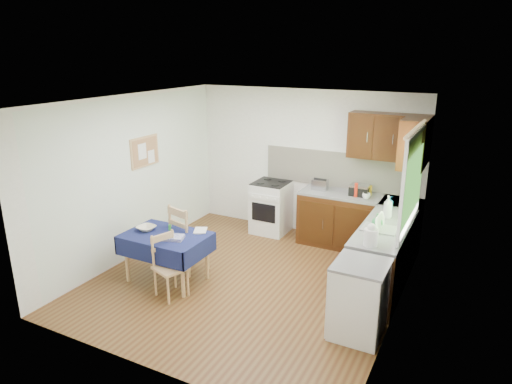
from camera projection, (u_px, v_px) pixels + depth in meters
The scene contains 33 objects.
floor at pixel (248, 280), 6.43m from camera, with size 4.20×4.20×0.00m, color #502D15.
ceiling at pixel (247, 101), 5.68m from camera, with size 4.00×4.20×0.02m, color white.
wall_back at pixel (305, 163), 7.84m from camera, with size 4.00×0.02×2.50m, color silver.
wall_front at pixel (142, 257), 4.27m from camera, with size 4.00×0.02×2.50m, color silver.
wall_left at pixel (132, 178), 6.93m from camera, with size 0.02×4.20×2.50m, color white.
wall_right at pixel (402, 221), 5.18m from camera, with size 0.02×4.20×2.50m, color silver.
base_cabinets at pixel (368, 238), 6.78m from camera, with size 1.90×2.30×0.86m.
worktop_back at pixel (359, 197), 7.24m from camera, with size 1.90×0.60×0.04m, color #5E5F63.
worktop_right at pixel (385, 227), 5.98m from camera, with size 0.60×1.70×0.04m, color #5E5F63.
worktop_corner at pixel (402, 203), 6.95m from camera, with size 0.60×0.60×0.04m, color #5E5F63.
splashback at pixel (341, 170), 7.56m from camera, with size 2.70×0.02×0.60m, color #F1E4CC.
upper_cabinets at pixel (396, 139), 6.74m from camera, with size 1.20×0.85×0.70m.
stove at pixel (271, 207), 8.04m from camera, with size 0.60×0.61×0.92m.
window at pixel (413, 172), 5.67m from camera, with size 0.04×1.48×1.26m.
fridge at pixel (359, 300), 5.09m from camera, with size 0.58×0.60×0.89m.
corkboard at pixel (145, 152), 7.07m from camera, with size 0.04×0.62×0.47m.
dining_table at pixel (166, 241), 6.28m from camera, with size 1.14×0.78×0.69m.
chair_far at pixel (187, 236), 6.57m from camera, with size 0.55×0.55×1.01m.
chair_near at pixel (169, 264), 5.93m from camera, with size 0.48×0.48×0.85m.
toaster at pixel (320, 184), 7.50m from camera, with size 0.25×0.15×0.19m.
sandwich_press at pixel (360, 190), 7.22m from camera, with size 0.30×0.26×0.17m.
sauce_bottle at pixel (356, 190), 7.12m from camera, with size 0.05×0.05×0.23m, color red.
yellow_packet at pixel (368, 190), 7.23m from camera, with size 0.12×0.08×0.16m, color gold.
dish_rack at pixel (379, 228), 5.85m from camera, with size 0.43×0.33×0.21m.
kettle at pixel (371, 236), 5.34m from camera, with size 0.17×0.17×0.28m.
cup at pixel (366, 196), 7.05m from camera, with size 0.12×0.12×0.09m, color white.
soap_bottle_a at pixel (388, 207), 6.20m from camera, with size 0.12×0.13×0.32m, color white.
soap_bottle_b at pixel (389, 202), 6.63m from camera, with size 0.08×0.08×0.18m, color #217DC3.
soap_bottle_c at pixel (377, 221), 5.90m from camera, with size 0.15×0.15×0.19m, color #25873F.
plate_bowl at pixel (146, 228), 6.38m from camera, with size 0.25×0.25×0.06m, color beige.
book at pixel (194, 230), 6.36m from camera, with size 0.17×0.24×0.02m, color white.
spice_jar at pixel (170, 227), 6.38m from camera, with size 0.04×0.04×0.08m, color #279028.
tea_towel at pixel (174, 238), 6.08m from camera, with size 0.25×0.20×0.04m, color navy.
Camera 1 is at (2.73, -5.08, 3.11)m, focal length 32.00 mm.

